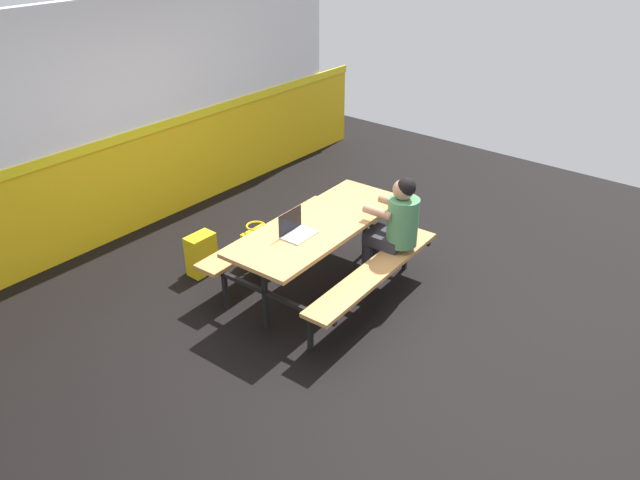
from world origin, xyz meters
TOP-DOWN VIEW (x-y plane):
  - ground_plane at (0.00, 0.00)m, footprint 10.00×10.00m
  - accent_backdrop at (0.00, 2.52)m, footprint 8.00×0.14m
  - picnic_table_main at (0.35, -0.00)m, footprint 2.04×1.63m
  - student_nearer at (0.85, -0.53)m, footprint 0.37×0.53m
  - laptop_silver at (0.03, 0.02)m, footprint 0.33×0.23m
  - backpack_dark at (-0.20, 1.14)m, footprint 0.30×0.22m
  - tote_bag_bright at (0.34, 0.87)m, footprint 0.34×0.21m

SIDE VIEW (x-z plane):
  - ground_plane at x=0.00m, z-range -0.02..0.00m
  - tote_bag_bright at x=0.34m, z-range -0.02..0.41m
  - backpack_dark at x=-0.20m, z-range 0.00..0.44m
  - picnic_table_main at x=0.35m, z-range 0.21..0.95m
  - student_nearer at x=0.85m, z-range 0.10..1.31m
  - laptop_silver at x=0.03m, z-range 0.67..0.90m
  - accent_backdrop at x=0.00m, z-range -0.05..2.55m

